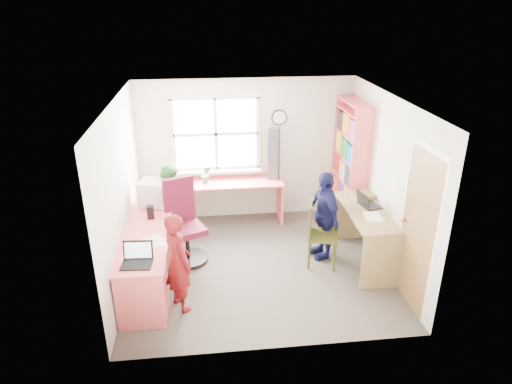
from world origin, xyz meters
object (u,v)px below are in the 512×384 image
at_px(person_red, 178,262).
at_px(potted_plant, 206,175).
at_px(laptop_right, 367,203).
at_px(person_navy, 324,215).
at_px(right_desk, 368,225).
at_px(crt_monitor, 154,193).
at_px(cd_tower, 274,154).
at_px(l_desk, 163,254).
at_px(bookshelf, 349,168).
at_px(wooden_chair, 318,231).
at_px(swivel_chair, 184,226).
at_px(person_green, 173,205).
at_px(laptop_left, 137,258).

bearing_deg(person_red, potted_plant, -40.50).
relative_size(laptop_right, person_navy, 0.28).
distance_m(right_desk, crt_monitor, 3.13).
height_order(cd_tower, person_red, cd_tower).
bearing_deg(person_navy, potted_plant, -137.97).
xyz_separation_m(l_desk, bookshelf, (2.96, 1.47, 0.55)).
xyz_separation_m(bookshelf, person_navy, (-0.67, -1.01, -0.33)).
xyz_separation_m(wooden_chair, crt_monitor, (-2.31, 0.65, 0.42)).
xyz_separation_m(bookshelf, swivel_chair, (-2.69, -0.86, -0.47)).
distance_m(crt_monitor, person_green, 0.43).
bearing_deg(right_desk, laptop_right, 91.31).
xyz_separation_m(l_desk, right_desk, (2.89, 0.24, 0.14)).
bearing_deg(person_red, person_navy, -94.94).
distance_m(laptop_left, potted_plant, 2.51).
relative_size(potted_plant, person_red, 0.23).
bearing_deg(laptop_right, person_green, 63.97).
relative_size(swivel_chair, wooden_chair, 1.27).
bearing_deg(person_navy, l_desk, -90.15).
bearing_deg(right_desk, wooden_chair, 179.11).
height_order(right_desk, cd_tower, cd_tower).
height_order(swivel_chair, laptop_right, swivel_chair).
xyz_separation_m(laptop_left, person_red, (0.45, 0.13, -0.16)).
height_order(laptop_right, person_red, person_red).
relative_size(crt_monitor, person_navy, 0.35).
bearing_deg(swivel_chair, person_red, -115.43).
bearing_deg(cd_tower, potted_plant, -157.90).
bearing_deg(laptop_right, crt_monitor, 68.54).
relative_size(right_desk, person_navy, 1.07).
xyz_separation_m(swivel_chair, person_red, (-0.03, -1.15, 0.11)).
relative_size(laptop_right, person_green, 0.29).
distance_m(cd_tower, person_green, 1.86).
distance_m(swivel_chair, laptop_left, 1.40).
xyz_separation_m(right_desk, bookshelf, (0.07, 1.23, 0.41)).
bearing_deg(bookshelf, person_navy, -123.50).
height_order(laptop_right, person_green, person_green).
relative_size(l_desk, crt_monitor, 6.36).
xyz_separation_m(right_desk, crt_monitor, (-3.04, 0.67, 0.35)).
bearing_deg(person_red, laptop_right, -101.87).
relative_size(l_desk, person_navy, 2.21).
relative_size(laptop_left, cd_tower, 0.42).
xyz_separation_m(wooden_chair, person_red, (-1.92, -0.80, 0.12)).
relative_size(l_desk, swivel_chair, 2.40).
bearing_deg(potted_plant, person_navy, -36.41).
distance_m(wooden_chair, crt_monitor, 2.44).
bearing_deg(cd_tower, laptop_right, -32.32).
bearing_deg(wooden_chair, person_red, -142.44).
xyz_separation_m(l_desk, wooden_chair, (2.16, 0.26, 0.07)).
relative_size(laptop_left, laptop_right, 0.99).
relative_size(right_desk, cd_tower, 1.62).
relative_size(bookshelf, crt_monitor, 4.53).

